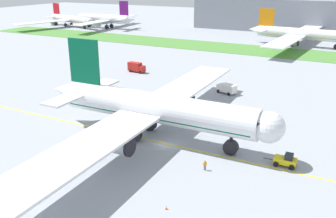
{
  "coord_description": "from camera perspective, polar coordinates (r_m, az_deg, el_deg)",
  "views": [
    {
      "loc": [
        30.08,
        -56.09,
        30.17
      ],
      "look_at": [
        -3.69,
        8.28,
        3.99
      ],
      "focal_mm": 39.55,
      "sensor_mm": 36.0,
      "label": 1
    }
  ],
  "objects": [
    {
      "name": "traffic_cone_near_nose",
      "position": [
        52.45,
        -0.28,
        -14.93
      ],
      "size": [
        0.36,
        0.36,
        0.58
      ],
      "color": "#F2590C",
      "rests_on": "ground"
    },
    {
      "name": "service_truck_fuel_bowser",
      "position": [
        123.85,
        -4.91,
        6.45
      ],
      "size": [
        6.13,
        2.8,
        3.21
      ],
      "color": "#B21E19",
      "rests_on": "ground"
    },
    {
      "name": "apron_taxi_line",
      "position": [
        70.87,
        -0.27,
        -5.39
      ],
      "size": [
        280.0,
        0.36,
        0.01
      ],
      "primitive_type": "cube",
      "color": "yellow",
      "rests_on": "ground"
    },
    {
      "name": "ground_plane",
      "position": [
        70.44,
        -0.47,
        -5.56
      ],
      "size": [
        600.0,
        600.0,
        0.0
      ],
      "primitive_type": "plane",
      "color": "#9399A0",
      "rests_on": "ground"
    },
    {
      "name": "parked_airliner_far_right",
      "position": [
        181.04,
        19.68,
        10.83
      ],
      "size": [
        48.76,
        77.48,
        16.01
      ],
      "color": "white",
      "rests_on": "ground"
    },
    {
      "name": "ground_crew_marshaller_front",
      "position": [
        61.69,
        5.72,
        -8.5
      ],
      "size": [
        0.53,
        0.43,
        1.68
      ],
      "color": "black",
      "rests_on": "ground"
    },
    {
      "name": "terminal_building",
      "position": [
        228.17,
        18.11,
        13.54
      ],
      "size": [
        109.2,
        20.0,
        18.0
      ],
      "primitive_type": "cube",
      "color": "gray",
      "rests_on": "ground"
    },
    {
      "name": "ground_crew_wingwalker_port",
      "position": [
        68.73,
        -17.72,
        -6.3
      ],
      "size": [
        0.47,
        0.5,
        1.68
      ],
      "color": "black",
      "rests_on": "ground"
    },
    {
      "name": "airliner_foreground",
      "position": [
        71.1,
        -2.26,
        0.12
      ],
      "size": [
        49.64,
        77.18,
        18.38
      ],
      "color": "white",
      "rests_on": "ground"
    },
    {
      "name": "parked_airliner_far_left",
      "position": [
        247.23,
        -14.88,
        13.24
      ],
      "size": [
        43.71,
        71.06,
        13.65
      ],
      "color": "white",
      "rests_on": "ground"
    },
    {
      "name": "parked_airliner_far_centre",
      "position": [
        234.62,
        -9.54,
        13.53
      ],
      "size": [
        40.87,
        62.84,
        16.43
      ],
      "color": "white",
      "rests_on": "ground"
    },
    {
      "name": "grass_median_strip",
      "position": [
        163.45,
        16.78,
        8.36
      ],
      "size": [
        320.0,
        24.0,
        0.1
      ],
      "primitive_type": "cube",
      "color": "#4C8438",
      "rests_on": "ground"
    },
    {
      "name": "pushback_tug",
      "position": [
        65.75,
        17.69,
        -7.52
      ],
      "size": [
        5.47,
        2.39,
        2.29
      ],
      "color": "yellow",
      "rests_on": "ground"
    },
    {
      "name": "service_truck_baggage_loader",
      "position": [
        101.83,
        9.04,
        3.18
      ],
      "size": [
        5.85,
        3.96,
        2.64
      ],
      "color": "white",
      "rests_on": "ground"
    }
  ]
}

